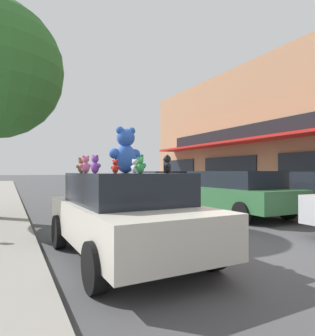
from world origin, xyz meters
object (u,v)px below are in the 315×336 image
at_px(teddy_bear_black, 167,164).
at_px(teddy_bear_pink, 85,164).
at_px(teddy_bear_giant, 126,151).
at_px(teddy_bear_brown, 81,165).
at_px(parked_car_far_center, 234,191).
at_px(parked_car_far_right, 161,186).
at_px(teddy_bear_purple, 95,164).
at_px(teddy_bear_yellow, 125,164).
at_px(teddy_bear_white, 135,166).
at_px(teddy_bear_red, 115,167).
at_px(teddy_bear_green, 140,166).
at_px(plush_art_car, 126,213).
at_px(teddy_bear_teal, 140,164).

height_order(teddy_bear_black, teddy_bear_pink, teddy_bear_black).
height_order(teddy_bear_giant, teddy_bear_brown, teddy_bear_giant).
distance_m(parked_car_far_center, parked_car_far_right, 5.66).
bearing_deg(teddy_bear_black, teddy_bear_purple, -62.69).
relative_size(teddy_bear_brown, teddy_bear_yellow, 0.77).
distance_m(teddy_bear_purple, parked_car_far_right, 11.07).
bearing_deg(teddy_bear_white, teddy_bear_red, 79.50).
distance_m(teddy_bear_black, parked_car_far_center, 5.92).
height_order(teddy_bear_white, teddy_bear_black, teddy_bear_black).
xyz_separation_m(teddy_bear_yellow, parked_car_far_right, (4.91, 7.81, -0.92)).
bearing_deg(teddy_bear_green, teddy_bear_yellow, -101.14).
bearing_deg(teddy_bear_brown, teddy_bear_yellow, -169.88).
bearing_deg(teddy_bear_giant, teddy_bear_pink, 5.16).
bearing_deg(teddy_bear_white, teddy_bear_purple, 71.84).
distance_m(teddy_bear_pink, teddy_bear_brown, 0.42).
bearing_deg(teddy_bear_yellow, teddy_bear_purple, 5.65).
bearing_deg(plush_art_car, teddy_bear_yellow, 68.38).
height_order(teddy_bear_giant, teddy_bear_pink, teddy_bear_giant).
distance_m(plush_art_car, teddy_bear_black, 1.18).
relative_size(teddy_bear_giant, teddy_bear_white, 3.53).
xyz_separation_m(teddy_bear_giant, teddy_bear_black, (0.57, -0.62, -0.27)).
relative_size(teddy_bear_black, teddy_bear_yellow, 0.87).
bearing_deg(teddy_bear_giant, teddy_bear_green, 75.17).
distance_m(teddy_bear_giant, teddy_bear_white, 0.62).
distance_m(teddy_bear_black, teddy_bear_teal, 0.71).
distance_m(plush_art_car, teddy_bear_giant, 1.19).
bearing_deg(teddy_bear_yellow, teddy_bear_teal, 41.94).
bearing_deg(teddy_bear_black, teddy_bear_white, -72.87).
xyz_separation_m(teddy_bear_green, teddy_bear_white, (0.16, 0.62, -0.00)).
relative_size(teddy_bear_white, teddy_bear_pink, 0.79).
bearing_deg(parked_car_far_center, teddy_bear_pink, -152.56).
bearing_deg(teddy_bear_pink, parked_car_far_center, -171.68).
distance_m(plush_art_car, teddy_bear_green, 1.26).
bearing_deg(teddy_bear_black, teddy_bear_green, -29.62).
distance_m(teddy_bear_red, parked_car_far_center, 6.74).
bearing_deg(teddy_bear_black, teddy_bear_giant, -111.74).
bearing_deg(teddy_bear_black, parked_car_far_center, 153.44).
relative_size(parked_car_far_center, parked_car_far_right, 1.13).
height_order(teddy_bear_white, teddy_bear_yellow, teddy_bear_yellow).
height_order(plush_art_car, teddy_bear_brown, teddy_bear_brown).
distance_m(teddy_bear_green, parked_car_far_right, 11.19).
xyz_separation_m(teddy_bear_purple, parked_car_far_right, (5.97, 9.29, -0.88)).
xyz_separation_m(teddy_bear_red, teddy_bear_brown, (-0.36, 0.93, 0.03)).
bearing_deg(parked_car_far_center, teddy_bear_white, -146.21).
xyz_separation_m(teddy_bear_green, teddy_bear_purple, (-0.58, 0.49, 0.02)).
distance_m(teddy_bear_red, teddy_bear_yellow, 1.65).
height_order(teddy_bear_green, teddy_bear_teal, teddy_bear_teal).
bearing_deg(teddy_bear_teal, teddy_bear_yellow, -59.93).
height_order(teddy_bear_black, teddy_bear_yellow, teddy_bear_yellow).
relative_size(plush_art_car, teddy_bear_brown, 14.13).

